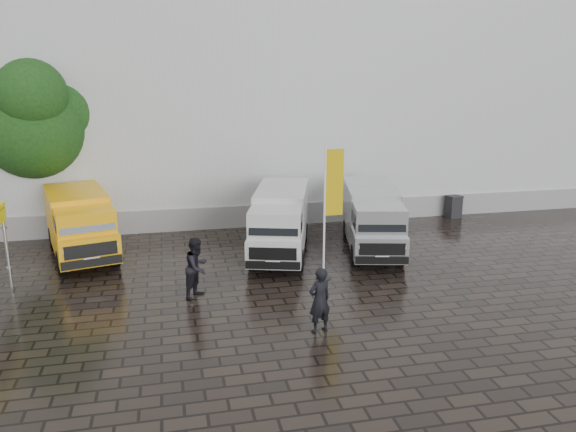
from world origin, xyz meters
The scene contains 11 objects.
ground centered at (0.00, 0.00, 0.00)m, with size 120.00×120.00×0.00m, color black.
exhibition_hall centered at (2.00, 16.00, 6.00)m, with size 44.00×16.00×12.00m, color silver.
hall_plinth centered at (2.00, 7.95, 0.50)m, with size 44.00×0.15×1.00m, color gray.
van_yellow centered at (-8.10, 5.14, 1.23)m, with size 2.05×5.32×2.45m, color #FFAD0D, non-canonical shape.
van_white centered at (-0.63, 3.82, 1.24)m, with size 1.90×5.71×2.47m, color silver, non-canonical shape.
van_silver centered at (3.01, 3.55, 1.22)m, with size 1.88×5.63×2.44m, color #B7BABC, non-canonical shape.
flagpole centered at (0.49, 0.96, 2.57)m, with size 0.88×0.50×4.65m.
tree centered at (-10.16, 8.61, 4.93)m, with size 4.28×4.30×7.68m.
wheelie_bin centered at (8.66, 7.46, 0.54)m, with size 0.65×0.65×1.08m, color black.
person_front centered at (-0.92, -2.93, 0.93)m, with size 0.68×0.44×1.86m, color black.
person_tent centered at (-4.01, 0.28, 0.97)m, with size 0.94×0.74×1.94m, color black.
Camera 1 is at (-4.77, -16.52, 7.01)m, focal length 35.00 mm.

